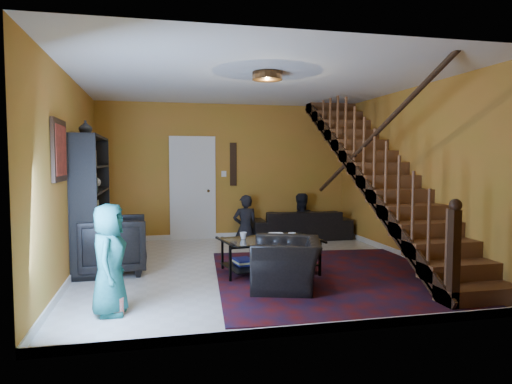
% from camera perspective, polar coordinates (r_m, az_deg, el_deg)
% --- Properties ---
extents(floor, '(5.50, 5.50, 0.00)m').
position_cam_1_polar(floor, '(7.06, -0.22, -9.39)').
color(floor, beige).
rests_on(floor, ground).
extents(room, '(5.50, 5.50, 5.50)m').
position_cam_1_polar(room, '(8.20, -11.47, -7.23)').
color(room, '#BE6D2A').
rests_on(room, ground).
extents(staircase, '(0.95, 5.02, 3.18)m').
position_cam_1_polar(staircase, '(7.61, 15.58, 2.07)').
color(staircase, brown).
rests_on(staircase, floor).
extents(bookshelf, '(0.35, 1.80, 2.00)m').
position_cam_1_polar(bookshelf, '(7.40, -19.80, -1.44)').
color(bookshelf, black).
rests_on(bookshelf, floor).
extents(door, '(0.82, 0.05, 2.05)m').
position_cam_1_polar(door, '(9.48, -7.92, 0.27)').
color(door, silver).
rests_on(door, floor).
extents(framed_picture, '(0.04, 0.74, 0.74)m').
position_cam_1_polar(framed_picture, '(5.91, -23.38, 4.79)').
color(framed_picture, maroon).
rests_on(framed_picture, room).
extents(wall_hanging, '(0.14, 0.03, 0.90)m').
position_cam_1_polar(wall_hanging, '(9.58, -2.86, 3.49)').
color(wall_hanging, black).
rests_on(wall_hanging, room).
extents(ceiling_fixture, '(0.40, 0.40, 0.10)m').
position_cam_1_polar(ceiling_fixture, '(6.19, 1.41, 14.28)').
color(ceiling_fixture, '#3F2814').
rests_on(ceiling_fixture, room).
extents(rug, '(3.46, 3.86, 0.02)m').
position_cam_1_polar(rug, '(6.56, 9.24, -10.42)').
color(rug, '#440C0C').
rests_on(rug, floor).
extents(sofa, '(2.07, 0.91, 0.59)m').
position_cam_1_polar(sofa, '(9.58, 5.61, -4.05)').
color(sofa, black).
rests_on(sofa, floor).
extents(armchair_left, '(0.95, 0.92, 0.83)m').
position_cam_1_polar(armchair_left, '(6.95, -17.28, -6.30)').
color(armchair_left, black).
rests_on(armchair_left, floor).
extents(armchair_right, '(1.10, 1.18, 0.63)m').
position_cam_1_polar(armchair_right, '(5.87, 3.82, -8.98)').
color(armchair_right, black).
rests_on(armchair_right, floor).
extents(person_adult_a, '(0.53, 0.37, 1.38)m').
position_cam_1_polar(person_adult_a, '(9.34, -1.34, -4.58)').
color(person_adult_a, black).
rests_on(person_adult_a, sofa).
extents(person_adult_b, '(0.74, 0.61, 1.39)m').
position_cam_1_polar(person_adult_b, '(9.64, 5.51, -4.30)').
color(person_adult_b, black).
rests_on(person_adult_b, sofa).
extents(person_child, '(0.43, 0.61, 1.18)m').
position_cam_1_polar(person_child, '(5.09, -17.88, -8.03)').
color(person_child, '#1B6765').
rests_on(person_child, armchair_left).
extents(coffee_table, '(1.45, 1.01, 0.51)m').
position_cam_1_polar(coffee_table, '(6.64, 1.71, -7.63)').
color(coffee_table, black).
rests_on(coffee_table, floor).
extents(cup_a, '(0.16, 0.16, 0.09)m').
position_cam_1_polar(cup_a, '(6.56, 4.52, -5.50)').
color(cup_a, '#999999').
rests_on(cup_a, coffee_table).
extents(cup_b, '(0.11, 0.11, 0.09)m').
position_cam_1_polar(cup_b, '(6.58, -1.59, -5.46)').
color(cup_b, '#999999').
rests_on(cup_b, coffee_table).
extents(bowl, '(0.28, 0.28, 0.06)m').
position_cam_1_polar(bowl, '(6.71, 2.50, -5.43)').
color(bowl, '#999999').
rests_on(bowl, coffee_table).
extents(vase, '(0.18, 0.18, 0.19)m').
position_cam_1_polar(vase, '(6.89, -20.54, 7.58)').
color(vase, '#999999').
rests_on(vase, bookshelf).
extents(popcorn_bucket, '(0.16, 0.16, 0.18)m').
position_cam_1_polar(popcorn_bucket, '(5.14, -17.06, -13.45)').
color(popcorn_bucket, red).
rests_on(popcorn_bucket, rug).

